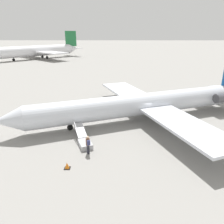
{
  "coord_description": "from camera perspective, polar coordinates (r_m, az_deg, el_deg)",
  "views": [
    {
      "loc": [
        3.04,
        25.3,
        10.24
      ],
      "look_at": [
        3.43,
        2.24,
        1.83
      ],
      "focal_mm": 35.0,
      "sensor_mm": 36.0,
      "label": 1
    }
  ],
  "objects": [
    {
      "name": "airplane_main",
      "position": [
        27.22,
        9.28,
        2.27
      ],
      "size": [
        31.68,
        24.87,
        6.9
      ],
      "rotation": [
        0.0,
        0.0,
        0.37
      ],
      "color": "silver",
      "rests_on": "ground"
    },
    {
      "name": "ground_plane",
      "position": [
        27.47,
        7.25,
        -2.04
      ],
      "size": [
        600.0,
        600.0,
        0.0
      ],
      "primitive_type": "plane",
      "color": "gray"
    },
    {
      "name": "boarding_stairs",
      "position": [
        21.44,
        -7.3,
        -7.56
      ],
      "size": [
        2.42,
        4.11,
        1.71
      ],
      "rotation": [
        0.0,
        0.0,
        -1.2
      ],
      "color": "#B2B2B7",
      "rests_on": "ground"
    },
    {
      "name": "traffic_cone_near_stairs",
      "position": [
        18.29,
        -11.65,
        -13.58
      ],
      "size": [
        0.49,
        0.49,
        0.54
      ],
      "color": "black",
      "rests_on": "ground"
    },
    {
      "name": "airplane_taxiing_distant",
      "position": [
        97.97,
        -18.47,
        14.98
      ],
      "size": [
        32.34,
        34.2,
        10.99
      ],
      "rotation": [
        0.0,
        0.0,
        0.83
      ],
      "color": "silver",
      "rests_on": "ground"
    },
    {
      "name": "passenger",
      "position": [
        19.6,
        -6.31,
        -8.22
      ],
      "size": [
        0.44,
        0.57,
        1.74
      ],
      "rotation": [
        0.0,
        0.0,
        -1.2
      ],
      "color": "#23232D",
      "rests_on": "ground"
    }
  ]
}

